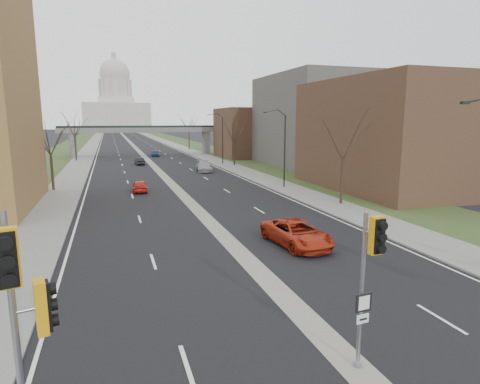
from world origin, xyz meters
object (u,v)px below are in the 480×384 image
car_right_near (297,233)px  car_left_near (140,186)px  signal_pole_median (370,264)px  signal_pole_left (23,300)px  car_left_far (140,161)px  car_right_far (155,153)px  car_right_mid (204,167)px

car_right_near → car_left_near: bearing=103.5°
signal_pole_median → car_left_near: bearing=92.0°
signal_pole_left → car_left_near: (4.88, 34.60, -3.15)m
signal_pole_median → car_left_far: size_ratio=1.35×
car_right_near → car_right_far: car_right_near is taller
car_left_near → car_right_mid: (10.49, 14.72, 0.11)m
car_left_near → car_right_far: size_ratio=1.00×
car_left_far → car_right_mid: car_right_mid is taller
signal_pole_median → car_right_far: signal_pole_median is taller
car_left_far → car_right_near: 49.78m
signal_pole_median → car_right_far: 77.41m
car_left_far → car_right_near: car_right_near is taller
signal_pole_left → car_right_mid: bearing=60.0°
car_left_near → car_right_far: car_left_near is taller
car_left_far → car_right_far: bearing=-110.2°
car_left_near → car_left_far: bearing=-91.8°
car_right_far → car_left_near: bearing=-97.0°
car_left_near → car_left_far: size_ratio=1.01×
car_left_near → signal_pole_median: bearing=99.2°
signal_pole_median → car_right_mid: size_ratio=0.97×
car_right_mid → car_right_far: size_ratio=1.39×
signal_pole_left → car_right_near: 17.97m
car_right_near → car_left_far: bearing=91.0°
car_left_near → car_right_near: 23.58m
signal_pole_left → car_left_far: size_ratio=1.56×
car_right_mid → car_right_far: car_right_mid is taller
car_right_mid → car_right_far: bearing=105.5°
car_left_far → car_left_near: bearing=81.3°
signal_pole_left → car_right_mid: size_ratio=1.12×
signal_pole_left → car_left_far: bearing=71.0°
signal_pole_left → car_right_far: signal_pole_left is taller
car_right_far → signal_pole_median: bearing=-90.2°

